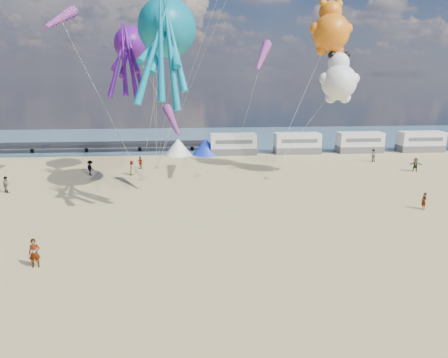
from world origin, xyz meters
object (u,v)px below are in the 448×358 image
kite_octopus_teal (167,28)px  kite_teddy_orange (331,33)px  beachgoer_0 (132,168)px  beachgoer_4 (415,165)px  sandbag_b (199,176)px  beachgoer_2 (90,168)px  sandbag_c (267,178)px  kite_octopus_purple (132,44)px  sandbag_a (141,179)px  windsock_right (172,121)px  motorhome_2 (360,142)px  beachgoer_5 (424,201)px  motorhome_0 (233,144)px  tent_white (178,147)px  beachgoer_1 (373,155)px  tent_blue (206,146)px  windsock_left (60,19)px  sandbag_d (232,168)px  beachgoer_7 (6,184)px  motorhome_1 (297,143)px  motorhome_3 (421,142)px  sandbag_e (157,168)px  windsock_mid (262,57)px  standing_person (35,253)px  kite_panda (339,82)px  beachgoer_3 (140,163)px

kite_octopus_teal → kite_teddy_orange: kite_octopus_teal is taller
beachgoer_0 → beachgoer_4: beachgoer_0 is taller
beachgoer_4 → sandbag_b: bearing=-162.0°
beachgoer_2 → sandbag_c: beachgoer_2 is taller
kite_octopus_teal → kite_octopus_purple: 9.20m
sandbag_a → sandbag_c: (13.99, -0.63, 0.00)m
beachgoer_4 → windsock_right: size_ratio=0.37×
motorhome_2 → kite_teddy_orange: 21.61m
kite_octopus_purple → windsock_right: kite_octopus_purple is taller
beachgoer_2 → sandbag_c: bearing=-146.2°
beachgoer_2 → beachgoer_5: 34.83m
beachgoer_5 → kite_octopus_purple: kite_octopus_purple is taller
motorhome_0 → tent_white: 8.01m
beachgoer_1 → beachgoer_4: size_ratio=1.03×
beachgoer_1 → kite_teddy_orange: size_ratio=0.25×
tent_blue → motorhome_0: bearing=0.0°
beachgoer_5 → tent_white: bearing=-142.8°
sandbag_c → kite_teddy_orange: 16.98m
windsock_left → motorhome_2: bearing=33.2°
sandbag_d → windsock_left: (-16.85, -7.13, 16.23)m
beachgoer_4 → beachgoer_7: 45.37m
motorhome_1 → motorhome_3: 19.00m
beachgoer_2 → sandbag_c: (20.05, -3.35, -0.77)m
sandbag_e → windsock_mid: size_ratio=0.08×
sandbag_b → motorhome_3: bearing=20.9°
standing_person → kite_panda: 33.73m
motorhome_1 → sandbag_c: (-7.18, -14.60, -1.39)m
beachgoer_4 → kite_octopus_teal: kite_octopus_teal is taller
tent_blue → beachgoer_1: size_ratio=2.36×
standing_person → kite_panda: (25.44, 19.97, 9.59)m
sandbag_d → motorhome_3: bearing=17.3°
motorhome_3 → beachgoer_0: bearing=-164.5°
tent_white → tent_blue: bearing=0.0°
beachgoer_2 → sandbag_e: beachgoer_2 is taller
motorhome_3 → beachgoer_5: (-14.62, -25.88, -0.75)m
beachgoer_0 → sandbag_b: bearing=72.0°
sandbag_a → sandbag_e: bearing=77.0°
motorhome_1 → beachgoer_0: (-22.46, -11.53, -0.64)m
sandbag_a → windsock_left: 17.57m
motorhome_2 → standing_person: motorhome_2 is taller
beachgoer_7 → windsock_right: (16.53, -0.81, 6.21)m
standing_person → sandbag_c: 26.56m
beachgoer_0 → sandbag_e: 4.15m
motorhome_0 → windsock_right: (-7.80, -18.44, 5.53)m
sandbag_d → windsock_mid: size_ratio=0.08×
motorhome_1 → sandbag_c: motorhome_1 is taller
tent_white → kite_octopus_teal: 24.04m
tent_white → sandbag_d: size_ratio=8.00×
beachgoer_3 → windsock_left: 18.45m
beachgoer_1 → beachgoer_4: 6.39m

